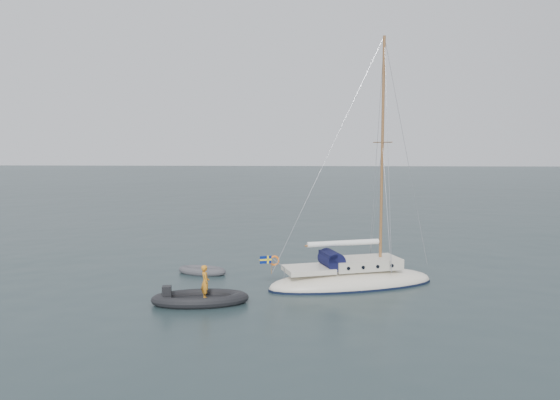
{
  "coord_description": "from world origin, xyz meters",
  "views": [
    {
      "loc": [
        -0.25,
        -25.78,
        6.45
      ],
      "look_at": [
        -1.69,
        0.0,
        3.88
      ],
      "focal_mm": 35.0,
      "sensor_mm": 36.0,
      "label": 1
    }
  ],
  "objects": [
    {
      "name": "ground",
      "position": [
        0.0,
        0.0,
        0.0
      ],
      "size": [
        300.0,
        300.0,
        0.0
      ],
      "primitive_type": "plane",
      "color": "black",
      "rests_on": "ground"
    },
    {
      "name": "sailboat",
      "position": [
        1.69,
        -0.95,
        0.9
      ],
      "size": [
        8.36,
        2.51,
        11.9
      ],
      "rotation": [
        0.0,
        0.0,
        0.32
      ],
      "color": "#EDE5CF",
      "rests_on": "ground"
    },
    {
      "name": "dinghy",
      "position": [
        -5.7,
        1.04,
        0.16
      ],
      "size": [
        2.56,
        1.16,
        0.37
      ],
      "rotation": [
        0.0,
        0.0,
        -0.25
      ],
      "color": "#434347",
      "rests_on": "ground"
    },
    {
      "name": "rib",
      "position": [
        -4.75,
        -4.16,
        0.25
      ],
      "size": [
        4.0,
        1.82,
        1.62
      ],
      "rotation": [
        0.0,
        0.0,
        0.18
      ],
      "color": "black",
      "rests_on": "ground"
    }
  ]
}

